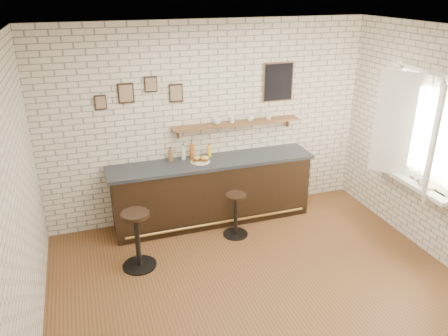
# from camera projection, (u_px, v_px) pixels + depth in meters

# --- Properties ---
(ground) EXTENTS (5.00, 5.00, 0.00)m
(ground) POSITION_uv_depth(u_px,v_px,m) (258.00, 284.00, 5.43)
(ground) COLOR brown
(ground) RESTS_ON ground
(bar_counter) EXTENTS (3.10, 0.65, 1.01)m
(bar_counter) POSITION_uv_depth(u_px,v_px,m) (212.00, 191.00, 6.69)
(bar_counter) COLOR black
(bar_counter) RESTS_ON ground
(sandwich_plate) EXTENTS (0.28, 0.28, 0.01)m
(sandwich_plate) POSITION_uv_depth(u_px,v_px,m) (200.00, 162.00, 6.44)
(sandwich_plate) COLOR white
(sandwich_plate) RESTS_ON bar_counter
(ciabatta_sandwich) EXTENTS (0.25, 0.17, 0.08)m
(ciabatta_sandwich) POSITION_uv_depth(u_px,v_px,m) (201.00, 159.00, 6.43)
(ciabatta_sandwich) COLOR tan
(ciabatta_sandwich) RESTS_ON sandwich_plate
(potato_chips) EXTENTS (0.26, 0.19, 0.00)m
(potato_chips) POSITION_uv_depth(u_px,v_px,m) (200.00, 161.00, 6.43)
(potato_chips) COLOR gold
(potato_chips) RESTS_ON sandwich_plate
(bitters_bottle_brown) EXTENTS (0.07, 0.07, 0.22)m
(bitters_bottle_brown) POSITION_uv_depth(u_px,v_px,m) (171.00, 155.00, 6.45)
(bitters_bottle_brown) COLOR brown
(bitters_bottle_brown) RESTS_ON bar_counter
(bitters_bottle_white) EXTENTS (0.06, 0.06, 0.24)m
(bitters_bottle_white) POSITION_uv_depth(u_px,v_px,m) (183.00, 153.00, 6.50)
(bitters_bottle_white) COLOR silver
(bitters_bottle_white) RESTS_ON bar_counter
(bitters_bottle_amber) EXTENTS (0.07, 0.07, 0.29)m
(bitters_bottle_amber) POSITION_uv_depth(u_px,v_px,m) (192.00, 151.00, 6.53)
(bitters_bottle_amber) COLOR #995518
(bitters_bottle_amber) RESTS_ON bar_counter
(condiment_bottle_yellow) EXTENTS (0.06, 0.06, 0.20)m
(condiment_bottle_yellow) POSITION_uv_depth(u_px,v_px,m) (209.00, 151.00, 6.63)
(condiment_bottle_yellow) COLOR yellow
(condiment_bottle_yellow) RESTS_ON bar_counter
(bar_stool_left) EXTENTS (0.46, 0.46, 0.80)m
(bar_stool_left) POSITION_uv_depth(u_px,v_px,m) (137.00, 238.00, 5.60)
(bar_stool_left) COLOR black
(bar_stool_left) RESTS_ON ground
(bar_stool_right) EXTENTS (0.37, 0.37, 0.67)m
(bar_stool_right) POSITION_uv_depth(u_px,v_px,m) (236.00, 213.00, 6.35)
(bar_stool_right) COLOR black
(bar_stool_right) RESTS_ON ground
(wall_shelf) EXTENTS (2.00, 0.18, 0.18)m
(wall_shelf) POSITION_uv_depth(u_px,v_px,m) (237.00, 124.00, 6.62)
(wall_shelf) COLOR brown
(wall_shelf) RESTS_ON ground
(shelf_cup_a) EXTENTS (0.17, 0.17, 0.10)m
(shelf_cup_a) POSITION_uv_depth(u_px,v_px,m) (217.00, 121.00, 6.50)
(shelf_cup_a) COLOR white
(shelf_cup_a) RESTS_ON wall_shelf
(shelf_cup_b) EXTENTS (0.14, 0.14, 0.10)m
(shelf_cup_b) POSITION_uv_depth(u_px,v_px,m) (232.00, 120.00, 6.57)
(shelf_cup_b) COLOR white
(shelf_cup_b) RESTS_ON wall_shelf
(shelf_cup_c) EXTENTS (0.13, 0.13, 0.09)m
(shelf_cup_c) POSITION_uv_depth(u_px,v_px,m) (250.00, 118.00, 6.66)
(shelf_cup_c) COLOR white
(shelf_cup_c) RESTS_ON wall_shelf
(shelf_cup_d) EXTENTS (0.14, 0.14, 0.10)m
(shelf_cup_d) POSITION_uv_depth(u_px,v_px,m) (269.00, 116.00, 6.75)
(shelf_cup_d) COLOR white
(shelf_cup_d) RESTS_ON wall_shelf
(back_wall_decor) EXTENTS (2.96, 0.02, 0.56)m
(back_wall_decor) POSITION_uv_depth(u_px,v_px,m) (224.00, 86.00, 6.42)
(back_wall_decor) COLOR black
(back_wall_decor) RESTS_ON ground
(window_sill) EXTENTS (0.20, 1.35, 0.06)m
(window_sill) POSITION_uv_depth(u_px,v_px,m) (411.00, 183.00, 6.04)
(window_sill) COLOR white
(window_sill) RESTS_ON ground
(casement_window) EXTENTS (0.40, 1.30, 1.56)m
(casement_window) POSITION_uv_depth(u_px,v_px,m) (418.00, 131.00, 5.73)
(casement_window) COLOR white
(casement_window) RESTS_ON ground
(book_lower) EXTENTS (0.20, 0.24, 0.02)m
(book_lower) POSITION_uv_depth(u_px,v_px,m) (422.00, 187.00, 5.82)
(book_lower) COLOR tan
(book_lower) RESTS_ON window_sill
(book_upper) EXTENTS (0.16, 0.21, 0.02)m
(book_upper) POSITION_uv_depth(u_px,v_px,m) (423.00, 186.00, 5.81)
(book_upper) COLOR tan
(book_upper) RESTS_ON book_lower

